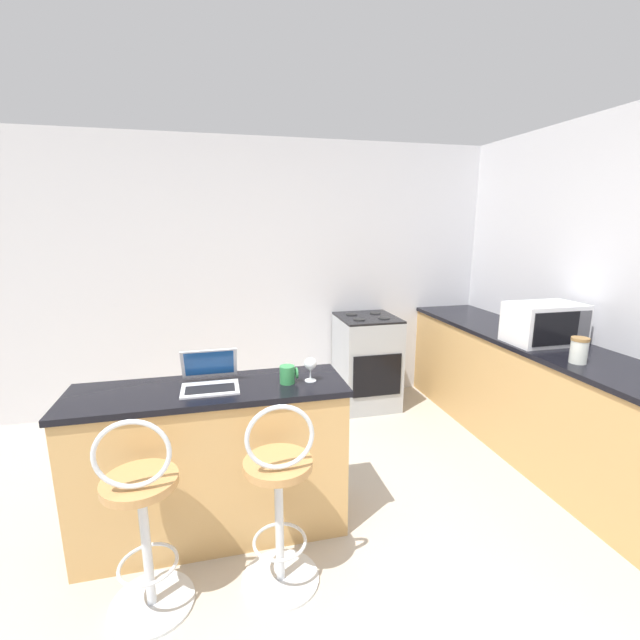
# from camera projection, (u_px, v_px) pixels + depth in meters

# --- Properties ---
(wall_back) EXTENTS (12.00, 0.06, 2.60)m
(wall_back) POSITION_uv_depth(u_px,v_px,m) (248.00, 277.00, 4.19)
(wall_back) COLOR silver
(wall_back) RESTS_ON ground_plane
(breakfast_bar) EXTENTS (1.53, 0.49, 0.92)m
(breakfast_bar) POSITION_uv_depth(u_px,v_px,m) (214.00, 462.00, 2.48)
(breakfast_bar) COLOR tan
(breakfast_bar) RESTS_ON ground_plane
(counter_right) EXTENTS (0.65, 3.25, 0.92)m
(counter_right) POSITION_uv_depth(u_px,v_px,m) (545.00, 402.00, 3.31)
(counter_right) COLOR tan
(counter_right) RESTS_ON ground_plane
(bar_stool_near) EXTENTS (0.40, 0.40, 1.02)m
(bar_stool_near) POSITION_uv_depth(u_px,v_px,m) (143.00, 521.00, 1.96)
(bar_stool_near) COLOR silver
(bar_stool_near) RESTS_ON ground_plane
(bar_stool_far) EXTENTS (0.40, 0.40, 1.02)m
(bar_stool_far) POSITION_uv_depth(u_px,v_px,m) (279.00, 501.00, 2.10)
(bar_stool_far) COLOR silver
(bar_stool_far) RESTS_ON ground_plane
(laptop) EXTENTS (0.31, 0.28, 0.21)m
(laptop) POSITION_uv_depth(u_px,v_px,m) (210.00, 377.00, 2.39)
(laptop) COLOR silver
(laptop) RESTS_ON breakfast_bar
(microwave) EXTENTS (0.53, 0.35, 0.31)m
(microwave) POSITION_uv_depth(u_px,v_px,m) (544.00, 323.00, 3.24)
(microwave) COLOR silver
(microwave) RESTS_ON counter_right
(stove_range) EXTENTS (0.56, 0.61, 0.93)m
(stove_range) POSITION_uv_depth(u_px,v_px,m) (366.00, 361.00, 4.30)
(stove_range) COLOR #9EA3A8
(stove_range) RESTS_ON ground_plane
(storage_jar) EXTENTS (0.11, 0.11, 0.17)m
(storage_jar) POSITION_uv_depth(u_px,v_px,m) (579.00, 350.00, 2.79)
(storage_jar) COLOR silver
(storage_jar) RESTS_ON counter_right
(mug_green) EXTENTS (0.10, 0.09, 0.10)m
(mug_green) POSITION_uv_depth(u_px,v_px,m) (288.00, 374.00, 2.44)
(mug_green) COLOR #338447
(mug_green) RESTS_ON breakfast_bar
(wine_glass_short) EXTENTS (0.07, 0.07, 0.14)m
(wine_glass_short) POSITION_uv_depth(u_px,v_px,m) (310.00, 365.00, 2.46)
(wine_glass_short) COLOR silver
(wine_glass_short) RESTS_ON breakfast_bar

